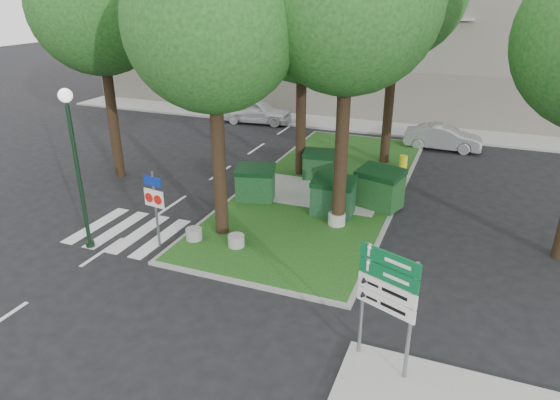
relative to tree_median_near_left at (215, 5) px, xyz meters
The scene contains 20 objects.
ground 7.88m from the tree_median_near_left, 61.12° to the right, with size 120.00×120.00×0.00m, color black.
median_island 9.27m from the tree_median_near_left, 70.64° to the left, with size 6.00×16.00×0.12m, color #174313.
median_kerb 9.28m from the tree_median_near_left, 70.64° to the left, with size 6.30×16.30×0.10m, color gray.
building_sidewalk 17.57m from the tree_median_near_left, 84.94° to the left, with size 42.00×3.00×0.12m, color #999993.
zebra_crossing 7.75m from the tree_median_near_left, 155.64° to the right, with size 5.00×3.00×0.01m, color silver.
tree_median_near_left is the anchor object (origin of this frame).
tree_median_mid 6.53m from the tree_median_near_left, 85.60° to the left, with size 4.80×4.80×9.99m.
dumpster_a 7.19m from the tree_median_near_left, 94.12° to the left, with size 1.69×1.38×1.38m.
dumpster_b 9.11m from the tree_median_near_left, 77.28° to the left, with size 1.48×1.14×1.26m.
dumpster_c 7.68m from the tree_median_near_left, 42.74° to the left, with size 1.56×1.11×1.42m.
dumpster_d 8.80m from the tree_median_near_left, 42.42° to the left, with size 1.92×1.59×1.53m.
bollard_left 7.10m from the tree_median_near_left, 127.26° to the right, with size 0.53×0.53×0.38m, color gray.
bollard_right 7.99m from the tree_median_near_left, 29.61° to the left, with size 0.59×0.59×0.42m, color #9F9E99.
bollard_mid 7.10m from the tree_median_near_left, 45.09° to the right, with size 0.53×0.53×0.38m, color gray.
litter_bin 11.99m from the tree_median_near_left, 62.01° to the left, with size 0.37×0.37×0.64m, color #D1CA18.
street_lamp 6.02m from the tree_median_near_left, 146.83° to the right, with size 0.41×0.41×5.12m.
traffic_sign_pole 6.09m from the tree_median_near_left, 135.75° to the right, with size 0.77×0.16×2.58m.
directional_sign 9.37m from the tree_median_near_left, 36.35° to the right, with size 1.31×0.57×2.79m.
car_white 16.79m from the tree_median_near_left, 110.28° to the left, with size 1.79×4.44×1.51m, color silver.
car_silver 15.74m from the tree_median_near_left, 65.22° to the left, with size 1.35×3.86×1.27m, color #96989D.
Camera 1 is at (5.94, -10.92, 7.74)m, focal length 32.00 mm.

